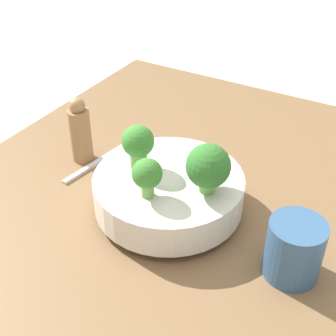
% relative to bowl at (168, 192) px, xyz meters
% --- Properties ---
extents(ground_plane, '(6.00, 6.00, 0.00)m').
position_rel_bowl_xyz_m(ground_plane, '(-0.00, 0.02, -0.08)').
color(ground_plane, beige).
extents(table, '(1.09, 0.88, 0.04)m').
position_rel_bowl_xyz_m(table, '(-0.00, 0.02, -0.06)').
color(table, brown).
rests_on(table, ground_plane).
extents(bowl, '(0.26, 0.26, 0.07)m').
position_rel_bowl_xyz_m(bowl, '(0.00, 0.00, 0.00)').
color(bowl, silver).
rests_on(bowl, table).
extents(broccoli_floret_right, '(0.05, 0.05, 0.07)m').
position_rel_bowl_xyz_m(broccoli_floret_right, '(0.06, -0.00, 0.07)').
color(broccoli_floret_right, '#6BA34C').
rests_on(broccoli_floret_right, bowl).
extents(broccoli_floret_front, '(0.06, 0.06, 0.08)m').
position_rel_bowl_xyz_m(broccoli_floret_front, '(-0.00, -0.06, 0.08)').
color(broccoli_floret_front, '#609347').
rests_on(broccoli_floret_front, bowl).
extents(broccoli_floret_back, '(0.07, 0.07, 0.08)m').
position_rel_bowl_xyz_m(broccoli_floret_back, '(-0.00, 0.07, 0.08)').
color(broccoli_floret_back, '#6BA34C').
rests_on(broccoli_floret_back, bowl).
extents(cup, '(0.08, 0.08, 0.10)m').
position_rel_bowl_xyz_m(cup, '(0.03, 0.23, 0.01)').
color(cup, '#33567F').
rests_on(cup, table).
extents(pepper_mill, '(0.04, 0.04, 0.14)m').
position_rel_bowl_xyz_m(pepper_mill, '(-0.05, -0.23, 0.02)').
color(pepper_mill, '#997047').
rests_on(pepper_mill, table).
extents(fork, '(0.17, 0.04, 0.01)m').
position_rel_bowl_xyz_m(fork, '(-0.05, -0.20, -0.04)').
color(fork, silver).
rests_on(fork, table).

